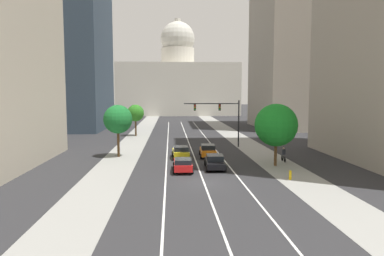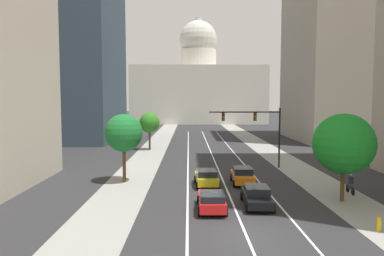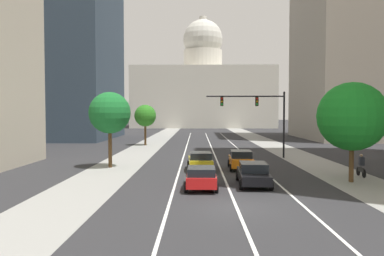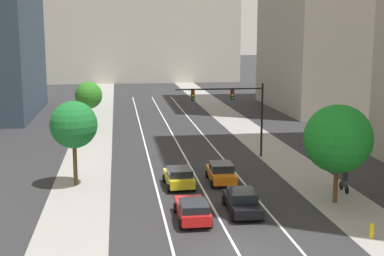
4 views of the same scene
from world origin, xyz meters
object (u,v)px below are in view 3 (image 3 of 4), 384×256
at_px(capitol_building, 203,92).
at_px(cyclist, 361,166).
at_px(street_tree_mid_left, 145,116).
at_px(street_tree_near_left, 110,113).
at_px(car_yellow, 200,161).
at_px(traffic_signal_mast, 260,110).
at_px(street_tree_far_right, 352,117).
at_px(car_red, 201,177).
at_px(car_black, 253,174).
at_px(car_orange, 241,160).

relative_size(capitol_building, cyclist, 26.32).
xyz_separation_m(cyclist, street_tree_mid_left, (-19.95, 27.36, 3.50)).
bearing_deg(capitol_building, street_tree_near_left, -95.75).
relative_size(car_yellow, street_tree_mid_left, 0.69).
height_order(capitol_building, street_tree_mid_left, capitol_building).
bearing_deg(traffic_signal_mast, car_yellow, -125.39).
height_order(cyclist, street_tree_far_right, street_tree_far_right).
distance_m(street_tree_far_right, street_tree_mid_left, 34.78).
bearing_deg(street_tree_mid_left, car_yellow, -72.05).
height_order(capitol_building, street_tree_near_left, capitol_building).
bearing_deg(capitol_building, car_yellow, -91.02).
xyz_separation_m(car_red, car_black, (3.48, 1.17, 0.01)).
relative_size(car_black, street_tree_near_left, 0.73).
height_order(capitol_building, car_red, capitol_building).
bearing_deg(cyclist, capitol_building, 6.85).
bearing_deg(capitol_building, car_red, -90.95).
bearing_deg(car_red, street_tree_far_right, -77.06).
xyz_separation_m(capitol_building, car_yellow, (-1.73, -97.26, -11.04)).
bearing_deg(car_yellow, car_orange, -79.96).
xyz_separation_m(car_yellow, traffic_signal_mast, (6.40, 9.01, 4.27)).
xyz_separation_m(traffic_signal_mast, street_tree_far_right, (4.01, -14.24, -0.53)).
relative_size(traffic_signal_mast, street_tree_near_left, 1.26).
bearing_deg(street_tree_far_right, car_yellow, 153.33).
relative_size(street_tree_far_right, street_tree_near_left, 1.05).
xyz_separation_m(car_red, cyclist, (12.07, 4.54, 0.09)).
bearing_deg(car_red, capitol_building, -0.57).
relative_size(capitol_building, traffic_signal_mast, 5.41).
bearing_deg(car_orange, cyclist, -112.34).
height_order(car_black, street_tree_far_right, street_tree_far_right).
xyz_separation_m(car_orange, cyclist, (8.59, -3.79, 0.03)).
distance_m(cyclist, street_tree_mid_left, 34.04).
height_order(street_tree_far_right, street_tree_near_left, street_tree_far_right).
relative_size(car_black, cyclist, 2.81).
distance_m(car_yellow, traffic_signal_mast, 11.85).
distance_m(capitol_building, car_black, 104.24).
xyz_separation_m(capitol_building, street_tree_near_left, (-9.63, -95.67, -7.07)).
xyz_separation_m(car_black, street_tree_mid_left, (-11.36, 30.72, 3.58)).
bearing_deg(street_tree_far_right, street_tree_mid_left, 121.74).
bearing_deg(car_orange, street_tree_far_right, -129.41).
bearing_deg(car_yellow, car_black, -153.99).
relative_size(car_red, street_tree_far_right, 0.64).
bearing_deg(street_tree_near_left, street_tree_far_right, -20.42).
bearing_deg(car_red, car_orange, -22.28).
height_order(car_orange, street_tree_near_left, street_tree_near_left).
distance_m(capitol_building, car_orange, 97.13).
height_order(car_yellow, cyclist, cyclist).
relative_size(car_black, street_tree_mid_left, 0.81).
relative_size(capitol_building, street_tree_near_left, 6.83).
height_order(car_red, car_yellow, car_yellow).
bearing_deg(cyclist, traffic_signal_mast, 26.18).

